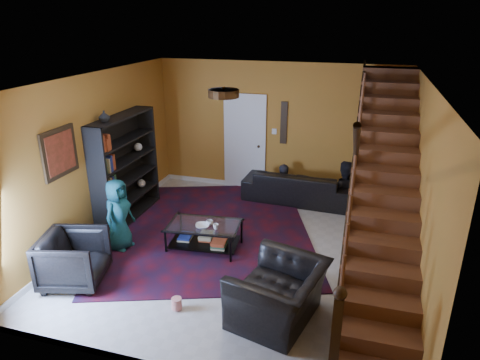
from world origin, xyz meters
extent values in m
plane|color=beige|center=(0.00, 0.00, 0.00)|extent=(5.50, 5.50, 0.00)
plane|color=#B56F28|center=(0.00, 2.75, 1.40)|extent=(5.20, 0.00, 5.20)
plane|color=#B56F28|center=(0.00, -2.75, 1.40)|extent=(5.20, 0.00, 5.20)
plane|color=#B56F28|center=(-2.60, 0.00, 1.40)|extent=(0.00, 5.50, 5.50)
plane|color=#B56F28|center=(2.60, 0.00, 1.40)|extent=(0.00, 5.50, 5.50)
plane|color=white|center=(0.00, 0.00, 2.80)|extent=(5.50, 5.50, 0.00)
cube|color=silver|center=(0.00, 2.74, 0.05)|extent=(5.20, 0.02, 0.10)
cube|color=silver|center=(-2.59, 0.00, 0.05)|extent=(0.02, 5.50, 0.10)
cube|color=#B56F28|center=(2.12, 0.00, 1.32)|extent=(0.95, 4.92, 2.83)
cube|color=black|center=(1.67, 0.00, 1.40)|extent=(0.04, 5.02, 3.02)
cylinder|color=black|center=(1.70, 0.00, 1.85)|extent=(0.07, 4.20, 2.44)
cube|color=black|center=(1.70, -2.40, 0.55)|extent=(0.10, 0.10, 1.10)
cube|color=black|center=(-2.41, 0.60, 1.00)|extent=(0.35, 1.80, 2.00)
cube|color=black|center=(-2.41, 0.60, 0.40)|extent=(0.35, 1.72, 0.03)
cube|color=black|center=(-2.41, 0.60, 1.16)|extent=(0.35, 1.72, 0.03)
cube|color=silver|center=(-0.70, 2.73, 1.02)|extent=(0.82, 0.05, 2.05)
cube|color=maroon|center=(-2.57, -0.90, 1.75)|extent=(0.04, 0.74, 0.74)
cube|color=black|center=(0.15, 2.73, 1.55)|extent=(0.14, 0.03, 0.90)
cylinder|color=#3F2814|center=(0.00, -0.80, 2.74)|extent=(0.40, 0.40, 0.10)
cube|color=#450C17|center=(-0.81, 0.53, 0.01)|extent=(4.79, 5.10, 0.02)
imported|color=black|center=(0.57, 2.30, 0.32)|extent=(2.26, 0.98, 0.65)
imported|color=black|center=(-2.05, -1.57, 0.39)|extent=(1.04, 1.03, 0.78)
imported|color=black|center=(0.94, -1.53, 0.38)|extent=(1.27, 1.38, 0.76)
imported|color=black|center=(0.25, 2.35, 0.16)|extent=(0.46, 0.32, 1.22)
imported|color=black|center=(1.50, 2.35, 0.25)|extent=(0.74, 0.61, 1.40)
imported|color=#1B5B69|center=(-1.95, -0.49, 0.61)|extent=(0.47, 0.65, 1.23)
cube|color=black|center=(-1.16, -0.43, 0.22)|extent=(0.03, 0.03, 0.44)
cube|color=black|center=(-0.04, -0.43, 0.22)|extent=(0.03, 0.03, 0.44)
cube|color=black|center=(-1.16, 0.19, 0.22)|extent=(0.03, 0.03, 0.44)
cube|color=black|center=(-0.04, 0.19, 0.22)|extent=(0.03, 0.03, 0.44)
cube|color=black|center=(-0.60, -0.12, 0.12)|extent=(1.18, 0.74, 0.02)
cube|color=silver|center=(-0.60, -0.12, 0.44)|extent=(1.24, 0.81, 0.02)
imported|color=#999999|center=(-0.50, -0.12, 0.49)|extent=(0.12, 0.12, 0.09)
imported|color=#999999|center=(-0.36, -0.22, 0.49)|extent=(0.12, 0.12, 0.09)
imported|color=#999999|center=(-0.58, -0.23, 0.48)|extent=(0.28, 0.28, 0.06)
imported|color=#999999|center=(-2.41, 0.10, 2.10)|extent=(0.18, 0.18, 0.19)
cylinder|color=red|center=(-0.39, -1.74, 0.10)|extent=(0.17, 0.17, 0.16)
camera|label=1|loc=(1.74, -6.01, 3.68)|focal=32.00mm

